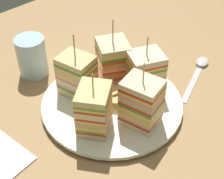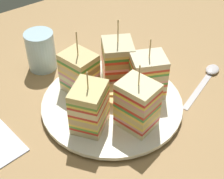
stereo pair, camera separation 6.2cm
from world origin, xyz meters
The scene contains 10 objects.
ground_plane centered at (0.00, 0.00, -0.90)cm, with size 129.28×96.93×1.80cm, color #A07B4D.
plate centered at (0.00, 0.00, 0.80)cm, with size 26.86×26.86×1.33cm.
sandwich_wedge_0 centered at (-5.10, -5.04, 5.60)cm, with size 8.13×8.35×13.56cm.
sandwich_wedge_1 centered at (2.88, -6.57, 5.45)cm, with size 6.43×7.37×13.12cm.
sandwich_wedge_2 centered at (6.68, 2.60, 5.58)cm, with size 8.17×7.90×11.82cm.
sandwich_wedge_3 centered at (-0.25, 7.17, 5.86)cm, with size 6.49×7.38×12.94cm.
sandwich_wedge_4 centered at (-6.92, 1.85, 5.53)cm, with size 8.07×7.64×12.27cm.
chip_pile centered at (0.65, -0.68, 2.43)cm, with size 7.31×7.36×2.34cm.
spoon centered at (-22.15, 4.75, 0.40)cm, with size 15.98×7.44×1.00cm.
drinking_glass centered at (4.71, -19.30, 3.63)cm, with size 6.16×6.16×8.55cm.
Camera 2 is at (27.86, 37.88, 44.98)cm, focal length 53.94 mm.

